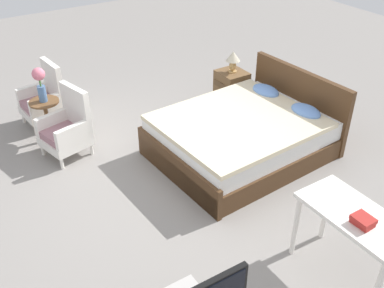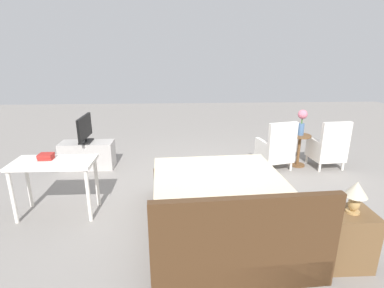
{
  "view_description": "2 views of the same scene",
  "coord_description": "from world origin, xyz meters",
  "px_view_note": "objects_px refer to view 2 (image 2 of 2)",
  "views": [
    {
      "loc": [
        3.82,
        -2.16,
        3.38
      ],
      "look_at": [
        0.18,
        0.19,
        0.6
      ],
      "focal_mm": 42.0,
      "sensor_mm": 36.0,
      "label": 1
    },
    {
      "loc": [
        0.5,
        4.35,
        2.14
      ],
      "look_at": [
        0.29,
        0.17,
        0.81
      ],
      "focal_mm": 28.0,
      "sensor_mm": 36.0,
      "label": 2
    }
  ],
  "objects_px": {
    "bed": "(223,208)",
    "tv_flatscreen": "(85,129)",
    "tv_stand": "(88,155)",
    "book_stack": "(46,157)",
    "armchair_by_window_right": "(276,149)",
    "nightstand": "(348,238)",
    "side_table": "(299,147)",
    "armchair_by_window_left": "(328,149)",
    "vanity_desk": "(54,169)",
    "flower_vase": "(302,120)",
    "table_lamp": "(356,193)"
  },
  "relations": [
    {
      "from": "vanity_desk",
      "to": "armchair_by_window_right",
      "type": "bearing_deg",
      "value": -157.17
    },
    {
      "from": "tv_stand",
      "to": "tv_flatscreen",
      "type": "relative_size",
      "value": 1.36
    },
    {
      "from": "flower_vase",
      "to": "tv_flatscreen",
      "type": "distance_m",
      "value": 3.98
    },
    {
      "from": "armchair_by_window_right",
      "to": "flower_vase",
      "type": "bearing_deg",
      "value": -165.28
    },
    {
      "from": "side_table",
      "to": "nightstand",
      "type": "bearing_deg",
      "value": 78.09
    },
    {
      "from": "nightstand",
      "to": "tv_flatscreen",
      "type": "bearing_deg",
      "value": -39.7
    },
    {
      "from": "bed",
      "to": "book_stack",
      "type": "relative_size",
      "value": 12.52
    },
    {
      "from": "bed",
      "to": "vanity_desk",
      "type": "distance_m",
      "value": 2.23
    },
    {
      "from": "side_table",
      "to": "flower_vase",
      "type": "height_order",
      "value": "flower_vase"
    },
    {
      "from": "armchair_by_window_left",
      "to": "armchair_by_window_right",
      "type": "xyz_separation_m",
      "value": [
        0.98,
        -0.0,
        0.0
      ]
    },
    {
      "from": "side_table",
      "to": "nightstand",
      "type": "relative_size",
      "value": 1.02
    },
    {
      "from": "bed",
      "to": "book_stack",
      "type": "xyz_separation_m",
      "value": [
        2.26,
        -0.56,
        0.5
      ]
    },
    {
      "from": "armchair_by_window_right",
      "to": "side_table",
      "type": "bearing_deg",
      "value": -165.28
    },
    {
      "from": "table_lamp",
      "to": "book_stack",
      "type": "relative_size",
      "value": 1.84
    },
    {
      "from": "nightstand",
      "to": "armchair_by_window_right",
      "type": "bearing_deg",
      "value": -92.12
    },
    {
      "from": "tv_stand",
      "to": "book_stack",
      "type": "bearing_deg",
      "value": 88.57
    },
    {
      "from": "flower_vase",
      "to": "tv_stand",
      "type": "xyz_separation_m",
      "value": [
        3.98,
        -0.09,
        -0.65
      ]
    },
    {
      "from": "armchair_by_window_right",
      "to": "book_stack",
      "type": "height_order",
      "value": "armchair_by_window_right"
    },
    {
      "from": "tv_stand",
      "to": "book_stack",
      "type": "relative_size",
      "value": 5.35
    },
    {
      "from": "armchair_by_window_left",
      "to": "nightstand",
      "type": "xyz_separation_m",
      "value": [
        1.08,
        2.61,
        -0.07
      ]
    },
    {
      "from": "flower_vase",
      "to": "book_stack",
      "type": "height_order",
      "value": "flower_vase"
    },
    {
      "from": "flower_vase",
      "to": "armchair_by_window_left",
      "type": "bearing_deg",
      "value": 165.7
    },
    {
      "from": "tv_flatscreen",
      "to": "table_lamp",
      "type": "bearing_deg",
      "value": 140.29
    },
    {
      "from": "bed",
      "to": "tv_flatscreen",
      "type": "bearing_deg",
      "value": -44.12
    },
    {
      "from": "bed",
      "to": "side_table",
      "type": "distance_m",
      "value": 2.71
    },
    {
      "from": "nightstand",
      "to": "table_lamp",
      "type": "bearing_deg",
      "value": 90.0
    },
    {
      "from": "nightstand",
      "to": "tv_flatscreen",
      "type": "height_order",
      "value": "tv_flatscreen"
    },
    {
      "from": "armchair_by_window_right",
      "to": "flower_vase",
      "type": "distance_m",
      "value": 0.72
    },
    {
      "from": "tv_flatscreen",
      "to": "bed",
      "type": "bearing_deg",
      "value": 135.88
    },
    {
      "from": "tv_stand",
      "to": "flower_vase",
      "type": "bearing_deg",
      "value": 178.73
    },
    {
      "from": "armchair_by_window_left",
      "to": "tv_flatscreen",
      "type": "distance_m",
      "value": 4.5
    },
    {
      "from": "armchair_by_window_left",
      "to": "side_table",
      "type": "xyz_separation_m",
      "value": [
        0.5,
        -0.13,
        0.01
      ]
    },
    {
      "from": "armchair_by_window_right",
      "to": "nightstand",
      "type": "xyz_separation_m",
      "value": [
        0.1,
        2.61,
        -0.07
      ]
    },
    {
      "from": "armchair_by_window_right",
      "to": "tv_flatscreen",
      "type": "relative_size",
      "value": 1.3
    },
    {
      "from": "vanity_desk",
      "to": "bed",
      "type": "bearing_deg",
      "value": 167.05
    },
    {
      "from": "bed",
      "to": "table_lamp",
      "type": "bearing_deg",
      "value": 150.34
    },
    {
      "from": "book_stack",
      "to": "armchair_by_window_left",
      "type": "bearing_deg",
      "value": -163.11
    },
    {
      "from": "armchair_by_window_left",
      "to": "book_stack",
      "type": "relative_size",
      "value": 5.13
    },
    {
      "from": "tv_flatscreen",
      "to": "flower_vase",
      "type": "bearing_deg",
      "value": 178.74
    },
    {
      "from": "book_stack",
      "to": "tv_flatscreen",
      "type": "bearing_deg",
      "value": -91.35
    },
    {
      "from": "armchair_by_window_left",
      "to": "side_table",
      "type": "height_order",
      "value": "armchair_by_window_left"
    },
    {
      "from": "bed",
      "to": "book_stack",
      "type": "bearing_deg",
      "value": -14.04
    },
    {
      "from": "book_stack",
      "to": "bed",
      "type": "bearing_deg",
      "value": 165.96
    },
    {
      "from": "armchair_by_window_right",
      "to": "side_table",
      "type": "distance_m",
      "value": 0.5
    },
    {
      "from": "armchair_by_window_left",
      "to": "tv_stand",
      "type": "xyz_separation_m",
      "value": [
        4.48,
        -0.22,
        -0.12
      ]
    },
    {
      "from": "side_table",
      "to": "flower_vase",
      "type": "relative_size",
      "value": 1.28
    },
    {
      "from": "armchair_by_window_left",
      "to": "side_table",
      "type": "relative_size",
      "value": 1.51
    },
    {
      "from": "vanity_desk",
      "to": "book_stack",
      "type": "relative_size",
      "value": 5.8
    },
    {
      "from": "side_table",
      "to": "vanity_desk",
      "type": "height_order",
      "value": "vanity_desk"
    },
    {
      "from": "side_table",
      "to": "armchair_by_window_left",
      "type": "bearing_deg",
      "value": 165.7
    }
  ]
}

